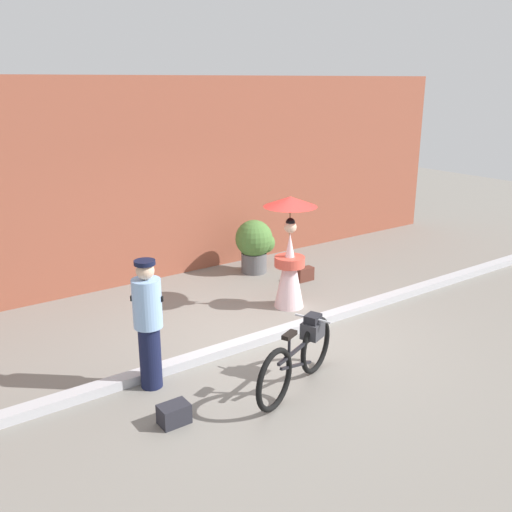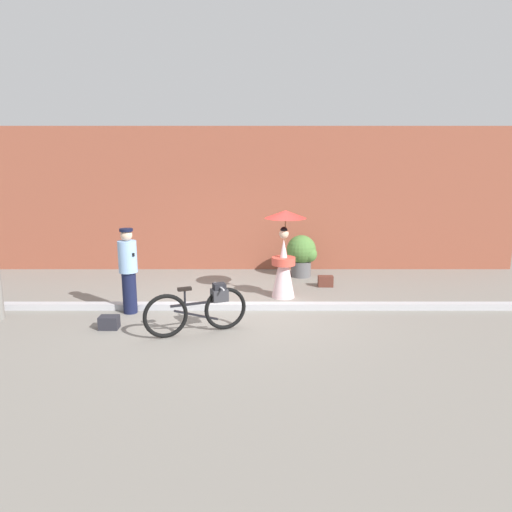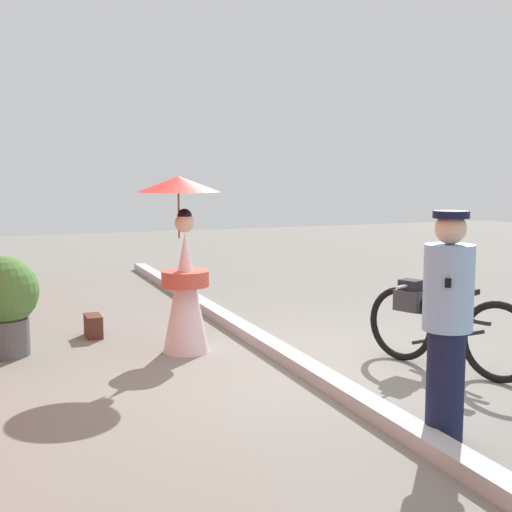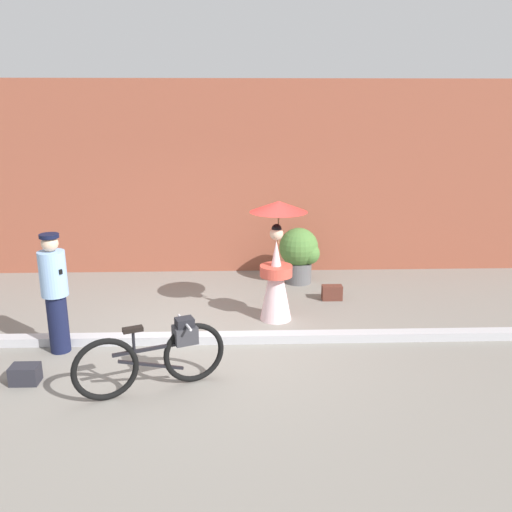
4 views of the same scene
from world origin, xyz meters
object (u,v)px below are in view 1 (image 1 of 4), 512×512
Objects in this scene: bicycle_near_officer at (299,355)px; person_with_parasol at (290,251)px; potted_plant_by_door at (255,243)px; backpack_spare at (305,274)px; person_officer at (148,322)px; backpack_on_pavement at (174,414)px.

person_with_parasol reaches higher than bicycle_near_officer.
person_with_parasol is at bearing -107.59° from potted_plant_by_door.
bicycle_near_officer is 3.80m from backpack_spare.
potted_plant_by_door is (2.05, 3.79, 0.15)m from bicycle_near_officer.
person_officer is 4.95× the size of backpack_on_pavement.
person_with_parasol is 1.77× the size of potted_plant_by_door.
bicycle_near_officer is at bearing -6.43° from backpack_on_pavement.
potted_plant_by_door reaches higher than backpack_spare.
backpack_spare is (2.49, 2.85, -0.29)m from bicycle_near_officer.
backpack_on_pavement is at bearing -135.11° from potted_plant_by_door.
bicycle_near_officer is 1.83m from person_officer.
person_officer is 1.14m from backpack_on_pavement.
backpack_on_pavement is at bearing 173.57° from bicycle_near_officer.
person_with_parasol is (2.94, 1.03, 0.09)m from person_officer.
potted_plant_by_door reaches higher than bicycle_near_officer.
person_with_parasol reaches higher than potted_plant_by_door.
bicycle_near_officer is 1.62m from backpack_on_pavement.
person_with_parasol is 1.85m from potted_plant_by_door.
backpack_on_pavement is at bearing -99.35° from person_officer.
person_officer is 1.57× the size of potted_plant_by_door.
bicycle_near_officer is 4.89× the size of backpack_spare.
backpack_spare is at bearing -64.57° from potted_plant_by_door.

